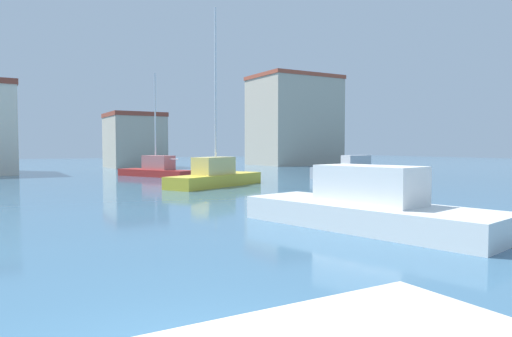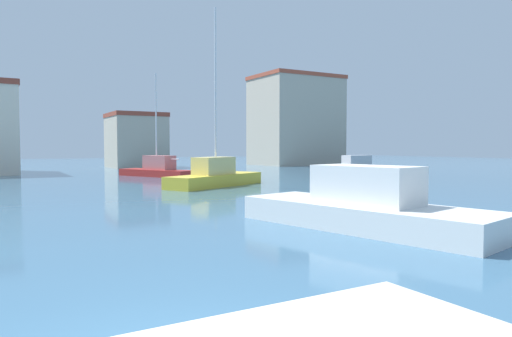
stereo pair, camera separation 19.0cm
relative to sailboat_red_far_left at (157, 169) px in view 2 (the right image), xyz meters
name	(u,v)px [view 2 (the right image)]	position (x,y,z in m)	size (l,w,h in m)	color
water	(288,186)	(4.36, -13.12, -0.62)	(160.00, 160.00, 0.00)	#38607F
sailboat_red_far_left	(157,169)	(0.00, 0.00, 0.00)	(4.88, 7.50, 8.60)	#B22823
motorboat_white_inner_mooring	(365,208)	(-2.31, -27.25, 0.01)	(4.32, 8.50, 1.93)	white
motorboat_grey_mid_harbor	(353,170)	(12.79, -9.80, -0.01)	(6.73, 2.31, 1.82)	gray
sailboat_yellow_behind_lamppost	(215,176)	(0.14, -11.17, 0.05)	(7.70, 5.33, 11.21)	gold
harbor_office	(136,140)	(3.15, 17.84, 2.64)	(6.19, 6.93, 6.51)	#B2A893
warehouse_block	(296,121)	(24.57, 15.06, 5.48)	(11.07, 8.74, 12.19)	#B2A893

